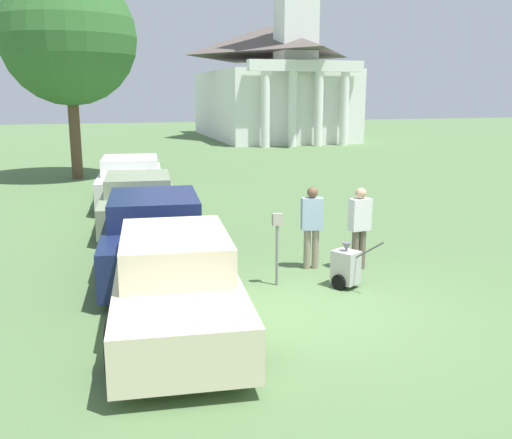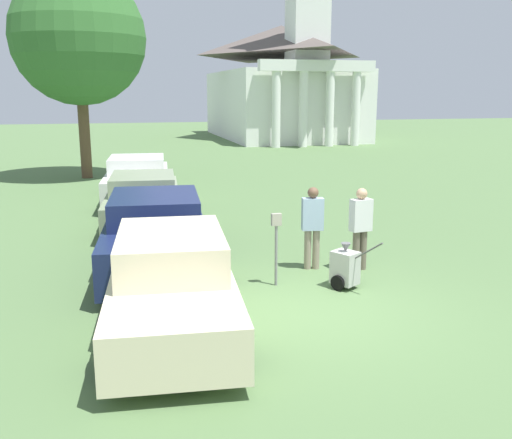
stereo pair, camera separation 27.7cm
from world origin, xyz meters
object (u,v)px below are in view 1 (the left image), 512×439
parked_car_navy (155,233)px  person_supervisor (360,223)px  person_worker (312,223)px  parking_meter (277,236)px  parked_car_white (131,180)px  parked_car_cream (175,280)px  parked_car_sage (139,200)px  church (272,70)px  equipment_cart (346,267)px

parked_car_navy → person_supervisor: (3.91, -1.33, 0.24)m
person_worker → parking_meter: bearing=49.3°
parked_car_white → person_worker: 8.88m
parked_car_navy → parked_car_white: parked_car_navy is taller
parked_car_cream → parked_car_sage: 7.11m
parking_meter → church: 34.93m
parked_car_sage → parked_car_white: (0.00, 3.23, 0.06)m
parking_meter → parked_car_white: bearing=102.5°
church → person_supervisor: bearing=-104.3°
parked_car_white → church: 27.29m
parked_car_sage → parking_meter: bearing=-66.1°
parked_car_navy → person_worker: (3.01, -1.03, 0.25)m
person_worker → equipment_cart: bearing=109.0°
parked_car_white → person_supervisor: bearing=-60.6°
parking_meter → person_worker: bearing=39.1°
parked_car_cream → equipment_cart: size_ratio=5.43×
parked_car_cream → equipment_cart: parked_car_cream is taller
person_worker → church: bearing=-95.7°
equipment_cart → church: church is taller
parked_car_sage → parked_car_white: 3.23m
person_supervisor → church: church is taller
parking_meter → church: church is taller
church → parked_car_sage: bearing=-114.2°
parked_car_cream → person_worker: bearing=38.5°
parked_car_navy → parked_car_cream: bearing=-85.0°
parked_car_white → person_supervisor: (3.91, -8.65, 0.25)m
parked_car_cream → parked_car_sage: bearing=95.0°
parked_car_cream → church: bearing=75.4°
equipment_cart → parked_car_navy: bearing=113.8°
parked_car_navy → person_supervisor: bearing=-13.8°
parked_car_sage → person_worker: bearing=-54.5°
parking_meter → church: (10.22, 33.14, 4.15)m
parked_car_navy → equipment_cart: 3.94m
person_worker → person_supervisor: size_ratio=1.01×
church → parking_meter: bearing=-107.1°
parked_car_sage → person_supervisor: size_ratio=3.25×
parking_meter → person_supervisor: size_ratio=0.82×
person_worker → equipment_cart: size_ratio=1.67×
parked_car_cream → person_worker: 3.62m
parked_car_white → church: size_ratio=0.22×
parked_car_sage → parked_car_cream: bearing=-85.0°
person_supervisor → church: bearing=-113.2°
parked_car_sage → parked_car_white: size_ratio=1.04×
parked_car_white → person_worker: bearing=-65.2°
person_supervisor → equipment_cart: size_ratio=1.66×
parking_meter → church: bearing=72.9°
parked_car_cream → church: 36.71m
parked_car_sage → person_worker: size_ratio=3.23×
parked_car_white → person_supervisor: person_supervisor is taller
parked_car_white → parked_car_cream: bearing=-85.0°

